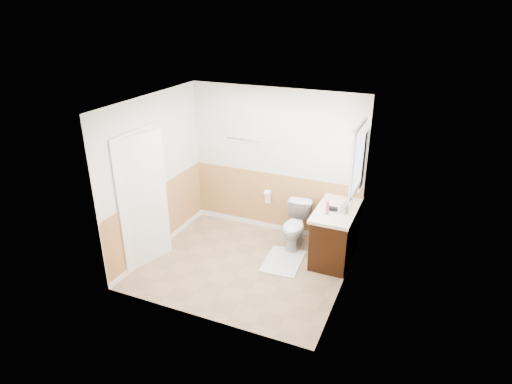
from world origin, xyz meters
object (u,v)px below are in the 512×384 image
at_px(vanity_cabinet, 335,234).
at_px(lotion_bottle, 327,208).
at_px(soap_dispenser, 345,207).
at_px(bath_mat, 283,261).
at_px(toilet, 295,226).

distance_m(vanity_cabinet, lotion_bottle, 0.63).
xyz_separation_m(vanity_cabinet, lotion_bottle, (-0.10, -0.26, 0.56)).
xyz_separation_m(lotion_bottle, soap_dispenser, (0.22, 0.16, -0.01)).
distance_m(bath_mat, vanity_cabinet, 0.92).
xyz_separation_m(toilet, bath_mat, (0.00, -0.56, -0.35)).
xyz_separation_m(toilet, vanity_cabinet, (0.69, -0.09, 0.04)).
distance_m(toilet, lotion_bottle, 0.91).
bearing_deg(bath_mat, vanity_cabinet, 34.03).
bearing_deg(lotion_bottle, bath_mat, -161.13).
height_order(toilet, vanity_cabinet, vanity_cabinet).
relative_size(vanity_cabinet, lotion_bottle, 5.00).
distance_m(bath_mat, lotion_bottle, 1.13).
relative_size(bath_mat, soap_dispenser, 4.03).
bearing_deg(bath_mat, soap_dispenser, 23.79).
relative_size(toilet, soap_dispenser, 3.62).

